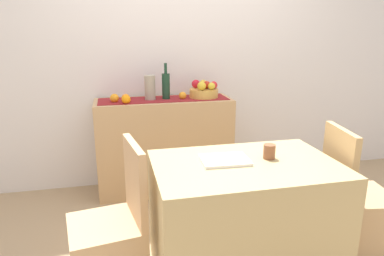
{
  "coord_description": "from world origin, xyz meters",
  "views": [
    {
      "loc": [
        -0.65,
        -2.18,
        1.49
      ],
      "look_at": [
        -0.07,
        0.38,
        0.75
      ],
      "focal_mm": 32.48,
      "sensor_mm": 36.0,
      "label": 1
    }
  ],
  "objects_px": {
    "wine_bottle": "(166,86)",
    "sideboard_console": "(165,145)",
    "chair_near_window": "(110,251)",
    "chair_by_corner": "(355,219)",
    "open_book": "(225,160)",
    "dining_table": "(243,219)",
    "coffee_cup": "(269,152)",
    "fruit_bowl": "(204,93)",
    "ceramic_vase": "(150,88)"
  },
  "relations": [
    {
      "from": "wine_bottle",
      "to": "sideboard_console",
      "type": "bearing_deg",
      "value": 180.0
    },
    {
      "from": "chair_near_window",
      "to": "chair_by_corner",
      "type": "xyz_separation_m",
      "value": [
        1.62,
        0.0,
        0.0
      ]
    },
    {
      "from": "wine_bottle",
      "to": "open_book",
      "type": "distance_m",
      "value": 1.3
    },
    {
      "from": "dining_table",
      "to": "wine_bottle",
      "type": "bearing_deg",
      "value": 101.63
    },
    {
      "from": "coffee_cup",
      "to": "chair_near_window",
      "type": "height_order",
      "value": "chair_near_window"
    },
    {
      "from": "fruit_bowl",
      "to": "coffee_cup",
      "type": "relative_size",
      "value": 3.02
    },
    {
      "from": "coffee_cup",
      "to": "ceramic_vase",
      "type": "bearing_deg",
      "value": 114.48
    },
    {
      "from": "sideboard_console",
      "to": "open_book",
      "type": "bearing_deg",
      "value": -81.96
    },
    {
      "from": "fruit_bowl",
      "to": "ceramic_vase",
      "type": "bearing_deg",
      "value": 180.0
    },
    {
      "from": "sideboard_console",
      "to": "open_book",
      "type": "height_order",
      "value": "sideboard_console"
    },
    {
      "from": "open_book",
      "to": "chair_near_window",
      "type": "height_order",
      "value": "chair_near_window"
    },
    {
      "from": "dining_table",
      "to": "chair_by_corner",
      "type": "relative_size",
      "value": 1.21
    },
    {
      "from": "wine_bottle",
      "to": "chair_by_corner",
      "type": "xyz_separation_m",
      "value": [
        1.08,
        -1.31,
        -0.74
      ]
    },
    {
      "from": "chair_by_corner",
      "to": "ceramic_vase",
      "type": "bearing_deg",
      "value": 133.1
    },
    {
      "from": "sideboard_console",
      "to": "open_book",
      "type": "relative_size",
      "value": 4.44
    },
    {
      "from": "sideboard_console",
      "to": "chair_by_corner",
      "type": "height_order",
      "value": "chair_by_corner"
    },
    {
      "from": "wine_bottle",
      "to": "chair_near_window",
      "type": "xyz_separation_m",
      "value": [
        -0.54,
        -1.31,
        -0.74
      ]
    },
    {
      "from": "wine_bottle",
      "to": "ceramic_vase",
      "type": "height_order",
      "value": "wine_bottle"
    },
    {
      "from": "open_book",
      "to": "dining_table",
      "type": "bearing_deg",
      "value": -20.35
    },
    {
      "from": "open_book",
      "to": "coffee_cup",
      "type": "bearing_deg",
      "value": 0.81
    },
    {
      "from": "wine_bottle",
      "to": "coffee_cup",
      "type": "height_order",
      "value": "wine_bottle"
    },
    {
      "from": "wine_bottle",
      "to": "dining_table",
      "type": "xyz_separation_m",
      "value": [
        0.27,
        -1.31,
        -0.64
      ]
    },
    {
      "from": "dining_table",
      "to": "open_book",
      "type": "height_order",
      "value": "open_book"
    },
    {
      "from": "fruit_bowl",
      "to": "open_book",
      "type": "distance_m",
      "value": 1.29
    },
    {
      "from": "coffee_cup",
      "to": "wine_bottle",
      "type": "bearing_deg",
      "value": 108.82
    },
    {
      "from": "chair_near_window",
      "to": "chair_by_corner",
      "type": "height_order",
      "value": "same"
    },
    {
      "from": "dining_table",
      "to": "fruit_bowl",
      "type": "bearing_deg",
      "value": 86.27
    },
    {
      "from": "wine_bottle",
      "to": "ceramic_vase",
      "type": "bearing_deg",
      "value": 180.0
    },
    {
      "from": "open_book",
      "to": "chair_by_corner",
      "type": "relative_size",
      "value": 0.31
    },
    {
      "from": "dining_table",
      "to": "coffee_cup",
      "type": "xyz_separation_m",
      "value": [
        0.16,
        0.04,
        0.41
      ]
    },
    {
      "from": "ceramic_vase",
      "to": "chair_near_window",
      "type": "height_order",
      "value": "ceramic_vase"
    },
    {
      "from": "sideboard_console",
      "to": "chair_near_window",
      "type": "height_order",
      "value": "chair_near_window"
    },
    {
      "from": "wine_bottle",
      "to": "coffee_cup",
      "type": "xyz_separation_m",
      "value": [
        0.43,
        -1.27,
        -0.23
      ]
    },
    {
      "from": "fruit_bowl",
      "to": "chair_by_corner",
      "type": "height_order",
      "value": "fruit_bowl"
    },
    {
      "from": "sideboard_console",
      "to": "fruit_bowl",
      "type": "bearing_deg",
      "value": 0.0
    },
    {
      "from": "open_book",
      "to": "chair_near_window",
      "type": "bearing_deg",
      "value": -173.24
    },
    {
      "from": "sideboard_console",
      "to": "open_book",
      "type": "distance_m",
      "value": 1.31
    },
    {
      "from": "dining_table",
      "to": "chair_near_window",
      "type": "height_order",
      "value": "chair_near_window"
    },
    {
      "from": "ceramic_vase",
      "to": "fruit_bowl",
      "type": "bearing_deg",
      "value": 0.0
    },
    {
      "from": "sideboard_console",
      "to": "chair_near_window",
      "type": "distance_m",
      "value": 1.42
    },
    {
      "from": "fruit_bowl",
      "to": "wine_bottle",
      "type": "distance_m",
      "value": 0.36
    },
    {
      "from": "wine_bottle",
      "to": "chair_by_corner",
      "type": "relative_size",
      "value": 0.37
    },
    {
      "from": "wine_bottle",
      "to": "dining_table",
      "type": "distance_m",
      "value": 1.48
    },
    {
      "from": "wine_bottle",
      "to": "coffee_cup",
      "type": "relative_size",
      "value": 3.72
    },
    {
      "from": "fruit_bowl",
      "to": "chair_near_window",
      "type": "height_order",
      "value": "fruit_bowl"
    },
    {
      "from": "ceramic_vase",
      "to": "wine_bottle",
      "type": "bearing_deg",
      "value": 0.0
    },
    {
      "from": "open_book",
      "to": "chair_near_window",
      "type": "distance_m",
      "value": 0.85
    },
    {
      "from": "sideboard_console",
      "to": "coffee_cup",
      "type": "bearing_deg",
      "value": -70.26
    },
    {
      "from": "sideboard_console",
      "to": "open_book",
      "type": "xyz_separation_m",
      "value": [
        0.18,
        -1.26,
        0.31
      ]
    },
    {
      "from": "ceramic_vase",
      "to": "coffee_cup",
      "type": "bearing_deg",
      "value": -65.52
    }
  ]
}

